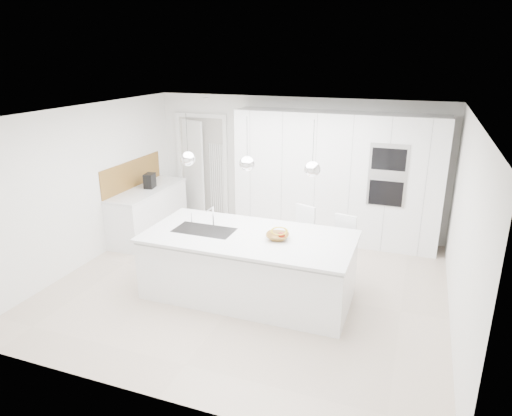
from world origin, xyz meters
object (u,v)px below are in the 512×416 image
(island_base, at_px, (248,268))
(bar_stool_right, at_px, (342,252))
(fruit_bowl, at_px, (277,236))
(espresso_machine, at_px, (150,181))
(bar_stool_left, at_px, (302,243))

(island_base, distance_m, bar_stool_right, 1.40)
(fruit_bowl, xyz_separation_m, bar_stool_right, (0.75, 0.74, -0.42))
(fruit_bowl, distance_m, bar_stool_right, 1.14)
(espresso_machine, bearing_deg, bar_stool_left, -23.83)
(island_base, height_order, bar_stool_left, bar_stool_left)
(island_base, relative_size, bar_stool_left, 2.61)
(island_base, distance_m, fruit_bowl, 0.65)
(bar_stool_left, bearing_deg, espresso_machine, -172.18)
(fruit_bowl, relative_size, bar_stool_left, 0.29)
(bar_stool_right, bearing_deg, island_base, -134.70)
(espresso_machine, xyz_separation_m, bar_stool_right, (3.69, -0.80, -0.52))
(fruit_bowl, height_order, bar_stool_right, bar_stool_right)
(espresso_machine, bearing_deg, bar_stool_right, -23.23)
(fruit_bowl, height_order, bar_stool_left, bar_stool_left)
(fruit_bowl, distance_m, espresso_machine, 3.32)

